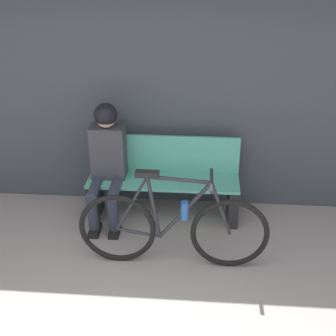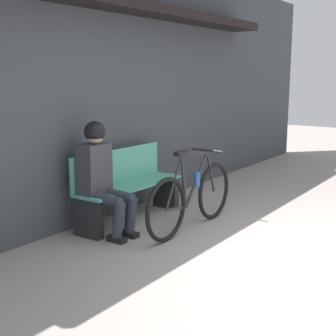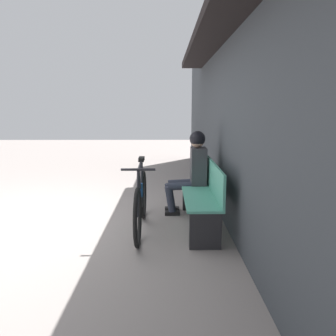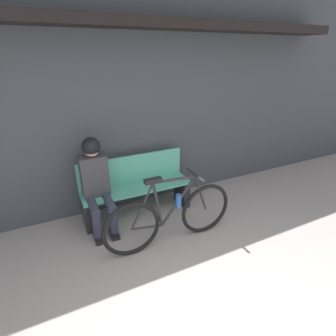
# 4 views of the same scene
# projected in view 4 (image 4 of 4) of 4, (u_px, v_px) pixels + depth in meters

# --- Properties ---
(storefront_wall) EXTENTS (12.00, 0.56, 3.20)m
(storefront_wall) POSITION_uv_depth(u_px,v_px,m) (116.00, 95.00, 3.48)
(storefront_wall) COLOR #3D4247
(storefront_wall) RESTS_ON ground_plane
(park_bench_near) EXTENTS (1.53, 0.42, 0.85)m
(park_bench_near) POSITION_uv_depth(u_px,v_px,m) (136.00, 189.00, 3.74)
(park_bench_near) COLOR #51A88E
(park_bench_near) RESTS_ON ground_plane
(bicycle) EXTENTS (1.68, 0.40, 0.93)m
(bicycle) POSITION_uv_depth(u_px,v_px,m) (171.00, 216.00, 3.14)
(bicycle) COLOR black
(bicycle) RESTS_ON ground_plane
(person_seated) EXTENTS (0.34, 0.61, 1.24)m
(person_seated) POSITION_uv_depth(u_px,v_px,m) (96.00, 179.00, 3.31)
(person_seated) COLOR #2D3342
(person_seated) RESTS_ON ground_plane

